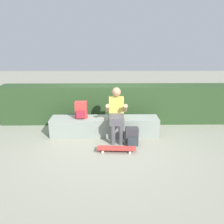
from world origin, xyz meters
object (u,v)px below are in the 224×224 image
Objects in this scene: bench_main at (105,126)px; backpack_on_bench at (81,110)px; person_skater at (116,112)px; backpack_on_ground at (132,137)px; skateboard_near_person at (116,148)px.

backpack_on_bench reaches higher than bench_main.
bench_main is at bearing 141.88° from person_skater.
skateboard_near_person is at bearing -137.23° from backpack_on_ground.
bench_main is 2.17× the size of person_skater.
person_skater is 1.47× the size of skateboard_near_person.
bench_main reaches higher than backpack_on_ground.
bench_main is 0.55m from person_skater.
bench_main is 0.69m from backpack_on_bench.
person_skater reaches higher than skateboard_near_person.
backpack_on_ground is at bearing -25.87° from backpack_on_bench.
person_skater is 0.66m from backpack_on_ground.
backpack_on_bench is at bearing 132.65° from skateboard_near_person.
backpack_on_bench is (-0.81, 0.88, 0.56)m from skateboard_near_person.
person_skater is 2.97× the size of backpack_on_ground.
skateboard_near_person is 0.49m from backpack_on_ground.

